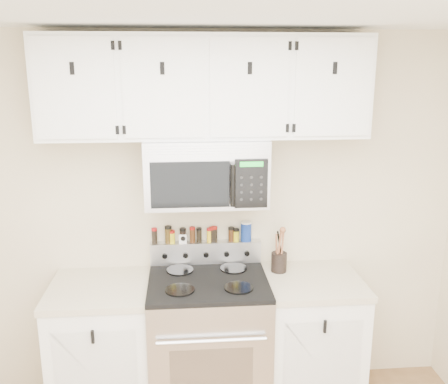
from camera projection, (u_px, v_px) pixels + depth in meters
name	position (u px, v px, depth m)	size (l,w,h in m)	color
back_wall	(205.00, 219.00, 3.42)	(3.50, 0.01, 2.50)	#BCA98D
range	(209.00, 344.00, 3.31)	(0.76, 0.65, 1.10)	#B7B7BA
base_cabinet_left	(104.00, 350.00, 3.28)	(0.64, 0.62, 0.92)	white
base_cabinet_right	(310.00, 340.00, 3.39)	(0.64, 0.62, 0.92)	white
microwave	(206.00, 171.00, 3.14)	(0.76, 0.44, 0.42)	#9E9EA3
upper_cabinets	(205.00, 87.00, 3.03)	(2.00, 0.35, 0.62)	white
utensil_crock	(279.00, 261.00, 3.36)	(0.11, 0.11, 0.31)	black
kitchen_timer	(183.00, 238.00, 3.40)	(0.05, 0.05, 0.06)	white
salt_canister	(246.00, 231.00, 3.43)	(0.07, 0.07, 0.14)	navy
spice_jar_0	(154.00, 236.00, 3.38)	(0.04, 0.04, 0.11)	black
spice_jar_1	(168.00, 234.00, 3.39)	(0.05, 0.05, 0.12)	#412F0F
spice_jar_2	(172.00, 237.00, 3.39)	(0.05, 0.05, 0.09)	gold
spice_jar_3	(183.00, 235.00, 3.40)	(0.04, 0.04, 0.10)	black
spice_jar_4	(192.00, 235.00, 3.40)	(0.04, 0.04, 0.11)	#442510
spice_jar_5	(199.00, 235.00, 3.41)	(0.04, 0.04, 0.10)	black
spice_jar_6	(210.00, 235.00, 3.41)	(0.04, 0.04, 0.10)	yellow
spice_jar_7	(212.00, 234.00, 3.41)	(0.04, 0.04, 0.10)	black
spice_jar_8	(214.00, 234.00, 3.41)	(0.04, 0.04, 0.11)	black
spice_jar_9	(231.00, 234.00, 3.42)	(0.04, 0.04, 0.10)	#3F220F
spice_jar_10	(236.00, 235.00, 3.43)	(0.04, 0.04, 0.09)	gold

